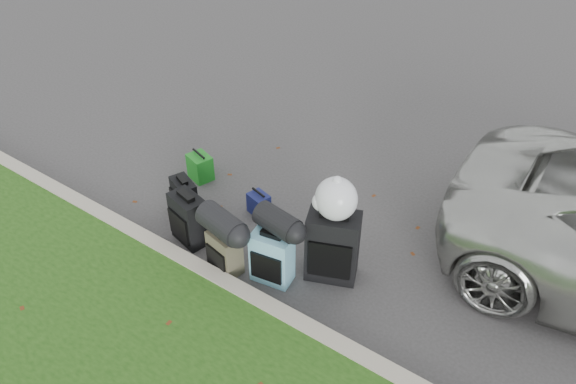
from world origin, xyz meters
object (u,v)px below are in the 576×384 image
Objects in this scene: tote_green at (200,167)px; tote_navy at (259,204)px; suitcase_olive at (225,252)px; suitcase_small_black at (184,197)px; suitcase_teal at (272,258)px; suitcase_large_black_right at (333,246)px; suitcase_large_black_left at (189,219)px.

tote_navy is (1.09, -0.14, -0.04)m from tote_green.
suitcase_olive reaches higher than tote_navy.
tote_green is at bearing 140.53° from suitcase_small_black.
tote_green is 1.10m from tote_navy.
suitcase_small_black is 1.34× the size of tote_green.
suitcase_teal reaches higher than suitcase_small_black.
suitcase_teal reaches higher than suitcase_olive.
suitcase_olive reaches higher than tote_green.
suitcase_large_black_left is at bearing 173.49° from suitcase_large_black_right.
suitcase_large_black_right is at bearing 4.53° from tote_green.
suitcase_large_black_right is (1.64, 0.46, 0.10)m from suitcase_large_black_left.
suitcase_large_black_right is 2.46m from tote_green.
suitcase_olive reaches higher than suitcase_small_black.
suitcase_large_black_right reaches higher than suitcase_olive.
suitcase_olive is at bearing -57.87° from tote_navy.
suitcase_large_black_right is (0.49, 0.42, 0.10)m from suitcase_teal.
tote_green is at bearing 143.79° from suitcase_teal.
suitcase_teal is 0.65m from suitcase_large_black_right.
suitcase_teal is 1.16m from tote_navy.
suitcase_small_black is 1.59m from suitcase_teal.
suitcase_large_black_right is at bearing 42.58° from suitcase_olive.
tote_green is (-0.75, 1.00, -0.14)m from suitcase_large_black_left.
suitcase_large_black_right reaches higher than suitcase_large_black_left.
tote_green is (-2.39, 0.54, -0.23)m from suitcase_large_black_right.
suitcase_olive is 1.43× the size of tote_green.
suitcase_teal is at bearing -161.61° from suitcase_large_black_right.
suitcase_large_black_left is 0.94m from tote_navy.
suitcase_teal is 2.26× the size of tote_navy.
suitcase_olive is 0.54m from suitcase_teal.
suitcase_large_black_right is 1.39m from tote_navy.
suitcase_large_black_left reaches higher than tote_navy.
suitcase_large_black_left is 0.76× the size of suitcase_large_black_right.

